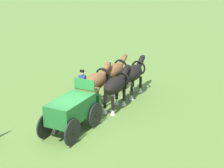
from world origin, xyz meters
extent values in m
plane|color=olive|center=(0.00, 0.00, 0.00)|extent=(220.00, 220.00, 0.00)
cube|color=#236B2D|center=(0.00, 0.00, 1.25)|extent=(2.74, 1.49, 1.03)
cube|color=brown|center=(1.58, 0.10, 1.80)|extent=(0.63, 1.23, 0.12)
cube|color=#236B2D|center=(1.98, 0.12, 1.08)|extent=(0.30, 1.08, 0.60)
cube|color=#236B2D|center=(1.28, 0.08, 2.14)|extent=(0.13, 1.20, 0.55)
cube|color=black|center=(0.00, 0.00, 0.63)|extent=(2.93, 0.34, 0.16)
cylinder|color=black|center=(1.02, 0.83, 0.63)|extent=(1.27, 0.16, 1.27)
cylinder|color=black|center=(1.02, 0.83, 0.63)|extent=(0.21, 0.19, 0.20)
cylinder|color=black|center=(1.11, -0.70, 0.63)|extent=(1.27, 0.16, 1.27)
cylinder|color=black|center=(1.11, -0.70, 0.63)|extent=(0.21, 0.19, 0.20)
cylinder|color=black|center=(-1.11, 0.70, 0.63)|extent=(1.27, 0.16, 1.27)
cylinder|color=black|center=(-1.11, 0.70, 0.63)|extent=(0.21, 0.19, 0.20)
cylinder|color=black|center=(-1.02, -0.83, 0.63)|extent=(1.27, 0.16, 1.27)
cylinder|color=black|center=(-1.02, -0.83, 0.63)|extent=(0.21, 0.19, 0.20)
cylinder|color=brown|center=(2.63, 0.16, 0.68)|extent=(2.60, 0.26, 0.10)
cube|color=#2D2D33|center=(1.68, 0.40, 1.94)|extent=(0.42, 0.34, 0.16)
cube|color=#334C99|center=(1.56, 0.39, 2.22)|extent=(0.26, 0.37, 0.55)
sphere|color=tan|center=(1.56, 0.39, 2.60)|extent=(0.22, 0.22, 0.22)
cylinder|color=black|center=(1.56, 0.39, 2.73)|extent=(0.24, 0.24, 0.08)
ellipsoid|color=brown|center=(3.48, 0.86, 1.50)|extent=(2.23, 1.13, 1.00)
cylinder|color=brown|center=(4.23, 1.18, 0.70)|extent=(0.18, 0.18, 0.75)
cone|color=silver|center=(4.23, 1.18, 0.16)|extent=(0.30, 0.30, 0.32)
cylinder|color=brown|center=(4.26, 0.64, 0.70)|extent=(0.18, 0.18, 0.75)
cone|color=silver|center=(4.26, 0.64, 0.16)|extent=(0.30, 0.30, 0.32)
cylinder|color=brown|center=(2.71, 1.09, 0.70)|extent=(0.18, 0.18, 0.75)
cone|color=silver|center=(2.71, 1.09, 0.16)|extent=(0.30, 0.30, 0.32)
cylinder|color=brown|center=(2.74, 0.54, 0.70)|extent=(0.18, 0.18, 0.75)
cone|color=silver|center=(2.74, 0.54, 0.16)|extent=(0.30, 0.30, 0.32)
cylinder|color=brown|center=(4.83, 0.94, 1.91)|extent=(0.96, 0.42, 0.81)
ellipsoid|color=brown|center=(5.20, 0.97, 2.17)|extent=(0.61, 0.30, 0.32)
cube|color=silver|center=(5.48, 0.98, 2.17)|extent=(0.07, 0.10, 0.24)
torus|color=black|center=(4.46, 0.92, 1.60)|extent=(0.18, 1.02, 1.02)
cylinder|color=black|center=(2.35, 0.79, 1.20)|extent=(0.14, 0.14, 0.80)
ellipsoid|color=black|center=(3.56, -0.43, 1.48)|extent=(2.23, 1.03, 0.90)
cylinder|color=black|center=(4.31, -0.14, 0.71)|extent=(0.18, 0.18, 0.77)
cone|color=silver|center=(4.31, -0.14, 0.16)|extent=(0.30, 0.30, 0.33)
cylinder|color=black|center=(4.34, -0.64, 0.71)|extent=(0.18, 0.18, 0.77)
cone|color=silver|center=(4.34, -0.64, 0.16)|extent=(0.30, 0.30, 0.33)
cylinder|color=black|center=(2.79, -0.23, 0.71)|extent=(0.18, 0.18, 0.77)
cone|color=silver|center=(2.79, -0.23, 0.16)|extent=(0.30, 0.30, 0.33)
cylinder|color=black|center=(2.82, -0.73, 0.71)|extent=(0.18, 0.18, 0.77)
cone|color=silver|center=(2.82, -0.73, 0.16)|extent=(0.30, 0.30, 0.33)
cylinder|color=black|center=(4.91, -0.35, 1.87)|extent=(0.96, 0.42, 0.81)
ellipsoid|color=black|center=(5.28, -0.33, 2.13)|extent=(0.61, 0.30, 0.32)
cube|color=silver|center=(5.56, -0.31, 2.13)|extent=(0.07, 0.10, 0.24)
torus|color=black|center=(4.54, -0.38, 1.58)|extent=(0.18, 0.94, 0.93)
cylinder|color=black|center=(2.43, -0.50, 1.18)|extent=(0.14, 0.14, 0.80)
ellipsoid|color=brown|center=(6.08, 1.02, 1.49)|extent=(2.08, 1.06, 0.94)
cylinder|color=brown|center=(6.77, 1.32, 0.71)|extent=(0.18, 0.18, 0.76)
cone|color=silver|center=(6.77, 1.32, 0.16)|extent=(0.30, 0.30, 0.33)
cylinder|color=brown|center=(6.80, 0.81, 0.71)|extent=(0.18, 0.18, 0.76)
cone|color=silver|center=(6.80, 0.81, 0.16)|extent=(0.30, 0.30, 0.33)
cylinder|color=brown|center=(5.36, 1.24, 0.71)|extent=(0.18, 0.18, 0.76)
cone|color=silver|center=(5.36, 1.24, 0.16)|extent=(0.30, 0.30, 0.33)
cylinder|color=brown|center=(5.39, 0.72, 0.71)|extent=(0.18, 0.18, 0.76)
cone|color=silver|center=(5.39, 0.72, 0.16)|extent=(0.30, 0.30, 0.33)
cylinder|color=brown|center=(7.36, 1.10, 1.88)|extent=(0.96, 0.42, 0.81)
ellipsoid|color=brown|center=(7.72, 1.12, 2.14)|extent=(0.61, 0.30, 0.32)
cube|color=silver|center=(8.00, 1.14, 2.14)|extent=(0.07, 0.10, 0.24)
torus|color=black|center=(6.99, 1.08, 1.59)|extent=(0.18, 0.97, 0.97)
cylinder|color=black|center=(5.02, 0.96, 1.19)|extent=(0.14, 0.14, 0.80)
ellipsoid|color=black|center=(6.16, -0.28, 1.52)|extent=(2.17, 1.12, 1.00)
cylinder|color=black|center=(6.88, 0.04, 0.71)|extent=(0.18, 0.18, 0.76)
cone|color=silver|center=(6.88, 0.04, 0.16)|extent=(0.30, 0.30, 0.33)
cylinder|color=black|center=(6.91, -0.51, 0.71)|extent=(0.18, 0.18, 0.76)
cone|color=silver|center=(6.91, -0.51, 0.16)|extent=(0.30, 0.30, 0.33)
cylinder|color=black|center=(5.40, -0.05, 0.71)|extent=(0.18, 0.18, 0.76)
cone|color=silver|center=(5.40, -0.05, 0.16)|extent=(0.30, 0.30, 0.33)
cylinder|color=black|center=(5.44, -0.60, 0.71)|extent=(0.18, 0.18, 0.76)
cone|color=silver|center=(5.44, -0.60, 0.16)|extent=(0.30, 0.30, 0.33)
cylinder|color=black|center=(7.48, -0.20, 1.92)|extent=(0.96, 0.42, 0.81)
ellipsoid|color=black|center=(7.85, -0.17, 2.18)|extent=(0.61, 0.30, 0.32)
cube|color=silver|center=(8.12, -0.16, 2.18)|extent=(0.07, 0.10, 0.24)
torus|color=black|center=(7.11, -0.22, 1.62)|extent=(0.18, 1.02, 1.02)
cylinder|color=black|center=(5.05, -0.34, 1.22)|extent=(0.14, 0.14, 0.80)
camera|label=1|loc=(-11.25, -8.85, 7.36)|focal=50.52mm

